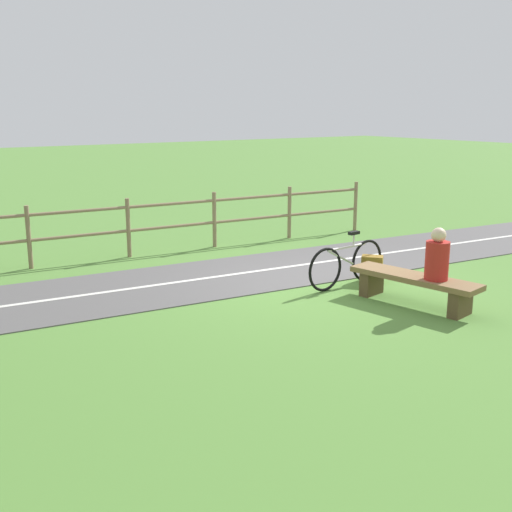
# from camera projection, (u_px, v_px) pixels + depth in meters

# --- Properties ---
(ground_plane) EXTENTS (80.00, 80.00, 0.00)m
(ground_plane) POSITION_uv_depth(u_px,v_px,m) (311.00, 280.00, 10.47)
(ground_plane) COLOR #548438
(paved_path) EXTENTS (5.99, 36.06, 0.02)m
(paved_path) POSITION_uv_depth(u_px,v_px,m) (46.00, 301.00, 9.30)
(paved_path) COLOR #565454
(paved_path) RESTS_ON ground_plane
(path_centre_line) EXTENTS (3.32, 31.85, 0.00)m
(path_centre_line) POSITION_uv_depth(u_px,v_px,m) (46.00, 300.00, 9.30)
(path_centre_line) COLOR silver
(path_centre_line) RESTS_ON paved_path
(bench) EXTENTS (2.01, 0.82, 0.45)m
(bench) POSITION_uv_depth(u_px,v_px,m) (414.00, 284.00, 9.09)
(bench) COLOR brown
(bench) RESTS_ON ground_plane
(person_seated) EXTENTS (0.38, 0.38, 0.74)m
(person_seated) POSITION_uv_depth(u_px,v_px,m) (437.00, 257.00, 8.76)
(person_seated) COLOR #B2231E
(person_seated) RESTS_ON bench
(bicycle) EXTENTS (0.16, 1.66, 0.88)m
(bicycle) POSITION_uv_depth(u_px,v_px,m) (347.00, 264.00, 10.05)
(bicycle) COLOR black
(bicycle) RESTS_ON ground_plane
(backpack) EXTENTS (0.40, 0.39, 0.44)m
(backpack) POSITION_uv_depth(u_px,v_px,m) (372.00, 269.00, 10.31)
(backpack) COLOR olive
(backpack) RESTS_ON ground_plane
(fence_roadside) EXTENTS (1.00, 10.98, 1.13)m
(fence_roadside) POSITION_uv_depth(u_px,v_px,m) (128.00, 223.00, 11.94)
(fence_roadside) COLOR #847051
(fence_roadside) RESTS_ON ground_plane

